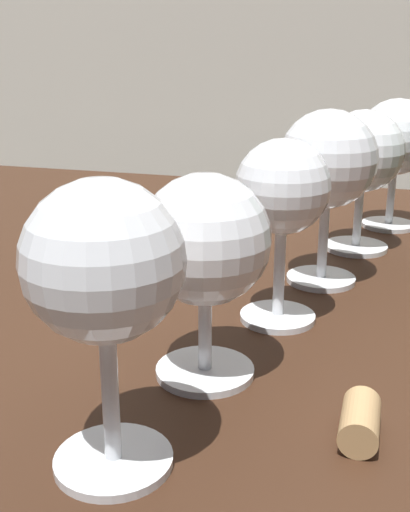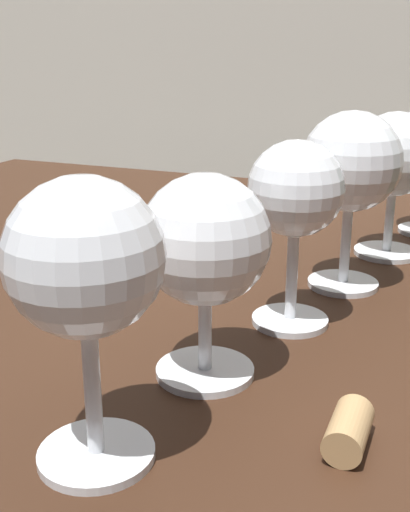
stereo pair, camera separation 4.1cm
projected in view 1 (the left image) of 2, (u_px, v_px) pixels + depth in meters
name	position (u px, v px, depth m)	size (l,w,h in m)	color
dining_table	(268.00, 356.00, 0.64)	(1.32, 0.86, 0.70)	#382114
wine_glass_rose	(104.00, 271.00, 0.31)	(0.08, 0.08, 0.15)	white
wine_glass_chardonnay	(205.00, 245.00, 0.41)	(0.08, 0.08, 0.14)	white
wine_glass_amber	(282.00, 194.00, 0.49)	(0.07, 0.07, 0.15)	white
wine_glass_pinot	(328.00, 163.00, 0.57)	(0.09, 0.09, 0.16)	white
wine_glass_white	(363.00, 154.00, 0.66)	(0.08, 0.08, 0.15)	white
wine_glass_port	(396.00, 140.00, 0.75)	(0.09, 0.09, 0.15)	white
cork	(360.00, 421.00, 0.36)	(0.02, 0.02, 0.04)	tan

